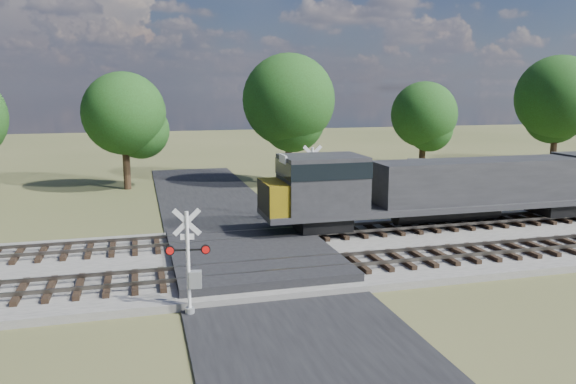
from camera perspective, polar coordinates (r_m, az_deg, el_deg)
name	(u,v)px	position (r m, az deg, el deg)	size (l,w,h in m)	color
ground	(254,265)	(24.72, -3.47, -7.41)	(160.00, 160.00, 0.00)	#424A27
ballast_bed	(452,243)	(28.73, 16.32, -4.96)	(140.00, 10.00, 0.30)	gray
road	(254,264)	(24.71, -3.48, -7.33)	(7.00, 60.00, 0.08)	black
crossing_panel	(252,255)	(25.10, -3.71, -6.39)	(7.00, 9.00, 0.62)	#262628
track_near	(337,264)	(23.57, 5.03, -7.28)	(140.00, 2.60, 0.33)	black
track_far	(303,234)	(28.13, 1.53, -4.30)	(140.00, 2.60, 0.33)	black
crossing_signal_near	(191,271)	(19.26, -9.85, -7.96)	(1.50, 0.36, 3.73)	silver
crossing_signal_far	(311,191)	(31.87, 2.31, 0.12)	(1.80, 0.39, 4.46)	silver
equipment_shed	(447,187)	(36.53, 15.82, 0.54)	(5.67, 5.67, 3.02)	#49361F
treeline	(355,101)	(46.23, 6.85, 9.21)	(83.15, 9.34, 11.96)	black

